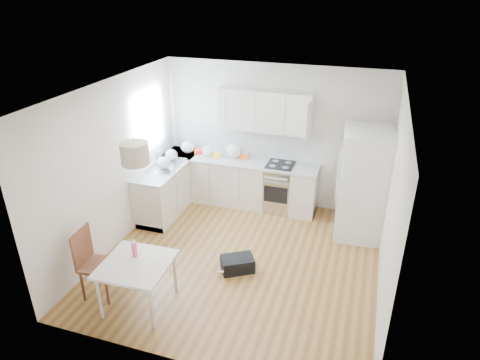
{
  "coord_description": "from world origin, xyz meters",
  "views": [
    {
      "loc": [
        1.71,
        -5.3,
        4.07
      ],
      "look_at": [
        -0.13,
        0.4,
        1.2
      ],
      "focal_mm": 32.0,
      "sensor_mm": 36.0,
      "label": 1
    }
  ],
  "objects_px": {
    "dining_table": "(136,268)",
    "refrigerator": "(364,184)",
    "gym_bag": "(238,264)",
    "dining_chair": "(99,264)"
  },
  "relations": [
    {
      "from": "dining_table",
      "to": "gym_bag",
      "type": "distance_m",
      "value": 1.61
    },
    {
      "from": "dining_table",
      "to": "refrigerator",
      "type": "bearing_deg",
      "value": 43.77
    },
    {
      "from": "refrigerator",
      "to": "dining_table",
      "type": "relative_size",
      "value": 2.06
    },
    {
      "from": "dining_table",
      "to": "gym_bag",
      "type": "relative_size",
      "value": 1.88
    },
    {
      "from": "refrigerator",
      "to": "dining_table",
      "type": "xyz_separation_m",
      "value": [
        -2.7,
        -2.81,
        -0.32
      ]
    },
    {
      "from": "dining_chair",
      "to": "gym_bag",
      "type": "xyz_separation_m",
      "value": [
        1.64,
        1.09,
        -0.4
      ]
    },
    {
      "from": "refrigerator",
      "to": "dining_table",
      "type": "height_order",
      "value": "refrigerator"
    },
    {
      "from": "gym_bag",
      "to": "dining_chair",
      "type": "bearing_deg",
      "value": -177.14
    },
    {
      "from": "dining_table",
      "to": "gym_bag",
      "type": "bearing_deg",
      "value": 45.24
    },
    {
      "from": "dining_chair",
      "to": "refrigerator",
      "type": "bearing_deg",
      "value": 35.45
    }
  ]
}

